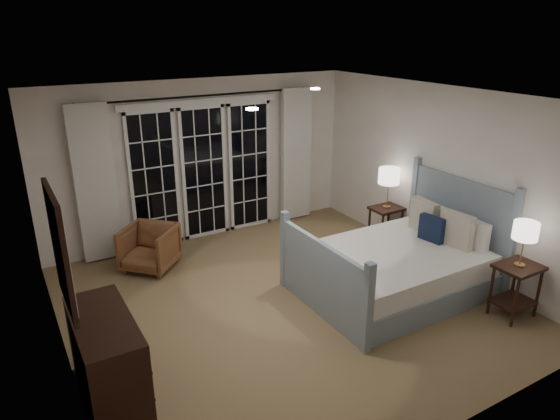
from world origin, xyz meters
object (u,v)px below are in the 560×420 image
nightstand_right (386,220)px  lamp_left (526,231)px  nightstand_left (516,283)px  lamp_right (389,176)px  armchair (149,248)px  dresser (108,359)px  bed (397,266)px

nightstand_right → lamp_left: (-0.08, -2.33, 0.68)m
nightstand_left → lamp_right: lamp_right is taller
nightstand_left → armchair: (-3.33, 3.36, -0.12)m
nightstand_right → armchair: size_ratio=0.89×
lamp_left → nightstand_left: bearing=0.0°
lamp_right → dresser: (-4.49, -1.35, -0.69)m
nightstand_right → lamp_left: lamp_left is taller
dresser → armchair: bearing=65.6°
nightstand_left → lamp_left: (-0.00, 0.00, 0.65)m
lamp_right → dresser: bearing=-163.2°
nightstand_right → lamp_right: (-0.00, 0.00, 0.70)m
lamp_right → nightstand_right: bearing=0.0°
lamp_left → lamp_right: lamp_right is taller
lamp_left → dresser: lamp_left is taller
nightstand_right → dresser: size_ratio=0.52×
nightstand_right → lamp_right: lamp_right is taller
lamp_right → nightstand_left: bearing=-92.0°
armchair → dresser: bearing=-69.1°
nightstand_right → lamp_left: size_ratio=1.14×
dresser → bed: bearing=2.7°
lamp_left → armchair: size_ratio=0.78×
nightstand_right → lamp_right: bearing=180.0°
nightstand_left → lamp_left: lamp_left is taller
nightstand_right → armchair: 3.56m
lamp_left → lamp_right: (0.08, 2.33, 0.03)m
lamp_right → armchair: 3.65m
bed → armchair: bed is taller
nightstand_left → lamp_right: bearing=88.0°
lamp_right → dresser: 4.74m
bed → lamp_left: bearing=-56.4°
nightstand_left → dresser: 4.52m
bed → nightstand_left: (0.76, -1.15, 0.09)m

